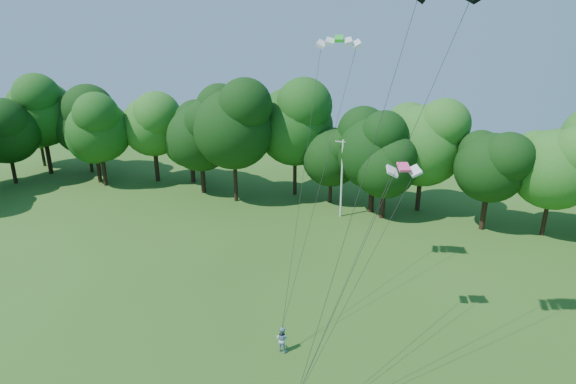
% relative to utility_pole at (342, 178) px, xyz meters
% --- Properties ---
extents(utility_pole, '(1.59, 0.24, 7.93)m').
position_rel_utility_pole_xyz_m(utility_pole, '(0.00, 0.00, 0.00)').
color(utility_pole, silver).
rests_on(utility_pole, ground).
extents(kite_flyer_right, '(0.85, 0.72, 1.54)m').
position_rel_utility_pole_xyz_m(kite_flyer_right, '(1.44, -21.84, -3.31)').
color(kite_flyer_right, '#96B7D0').
rests_on(kite_flyer_right, ground).
extents(kite_green, '(2.98, 1.83, 0.48)m').
position_rel_utility_pole_xyz_m(kite_green, '(2.19, -13.10, 13.01)').
color(kite_green, '#21E026').
rests_on(kite_green, ground).
extents(kite_pink, '(2.08, 1.49, 0.37)m').
position_rel_utility_pole_xyz_m(kite_pink, '(7.08, -17.54, 6.24)').
color(kite_pink, '#FF4688').
rests_on(kite_pink, ground).
extents(tree_back_west, '(7.29, 7.29, 10.60)m').
position_rel_utility_pole_xyz_m(tree_back_west, '(-31.54, 1.76, 2.53)').
color(tree_back_west, black).
rests_on(tree_back_west, ground).
extents(tree_back_center, '(8.20, 8.20, 11.93)m').
position_rel_utility_pole_xyz_m(tree_back_center, '(2.72, 2.32, 3.37)').
color(tree_back_center, '#331E13').
rests_on(tree_back_center, ground).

